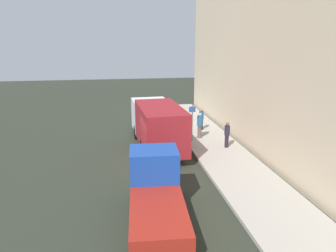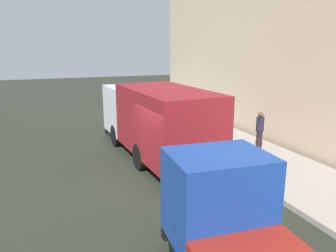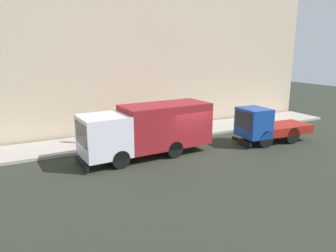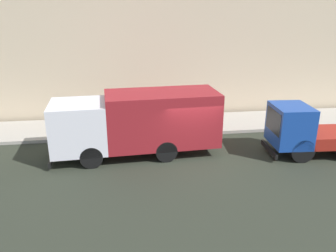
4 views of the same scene
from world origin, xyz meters
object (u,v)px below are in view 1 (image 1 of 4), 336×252
Objects in this scene: street_sign_post at (192,120)px; large_utility_truck at (157,123)px; pedestrian_walking at (201,119)px; pedestrian_third at (227,134)px; pedestrian_standing at (200,125)px; small_flatbed_truck at (156,189)px.

large_utility_truck is at bearing -168.49° from street_sign_post.
pedestrian_third is (0.52, -4.11, 0.01)m from pedestrian_walking.
pedestrian_standing is at bearing 36.88° from street_sign_post.
pedestrian_walking is 0.68× the size of street_sign_post.
pedestrian_walking is at bearing 61.53° from street_sign_post.
small_flatbed_truck is at bearing -57.15° from pedestrian_walking.
large_utility_truck is at bearing -85.04° from pedestrian_walking.
large_utility_truck is 4.73× the size of pedestrian_walking.
large_utility_truck is at bearing 85.92° from small_flatbed_truck.
pedestrian_walking is 2.06m from pedestrian_standing.
large_utility_truck reaches higher than street_sign_post.
pedestrian_third is (4.27, -1.17, -0.59)m from large_utility_truck.
large_utility_truck is 4.47m from pedestrian_third.
pedestrian_walking is 0.93× the size of pedestrian_standing.
pedestrian_standing is at bearing 14.66° from large_utility_truck.
pedestrian_standing is (-0.66, -1.95, 0.07)m from pedestrian_walking.
street_sign_post reaches higher than pedestrian_standing.
small_flatbed_truck is 11.89m from pedestrian_walking.
pedestrian_walking is 2.84m from street_sign_post.
pedestrian_walking is (3.75, 2.94, -0.60)m from large_utility_truck.
pedestrian_standing is at bearing 68.61° from small_flatbed_truck.
pedestrian_walking is 1.00× the size of pedestrian_third.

